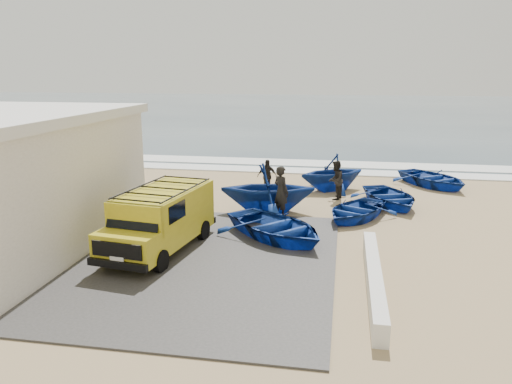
{
  "coord_description": "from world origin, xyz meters",
  "views": [
    {
      "loc": [
        4.09,
        -15.39,
        5.54
      ],
      "look_at": [
        1.0,
        1.98,
        1.2
      ],
      "focal_mm": 35.0,
      "sensor_mm": 36.0,
      "label": 1
    }
  ],
  "objects_px": {
    "van": "(161,218)",
    "boat_mid_right": "(390,197)",
    "parapet": "(374,278)",
    "boat_near_right": "(355,210)",
    "boat_mid_left": "(268,188)",
    "boat_far_left": "(332,172)",
    "boat_near_left": "(276,227)",
    "boat_far_right": "(433,178)",
    "fisherman_back": "(267,176)",
    "fisherman_front": "(281,192)",
    "fisherman_middle": "(336,180)"
  },
  "relations": [
    {
      "from": "van",
      "to": "boat_mid_right",
      "type": "distance_m",
      "value": 10.1
    },
    {
      "from": "boat_mid_right",
      "to": "fisherman_front",
      "type": "distance_m",
      "value": 4.98
    },
    {
      "from": "boat_mid_right",
      "to": "boat_near_left",
      "type": "bearing_deg",
      "value": -149.59
    },
    {
      "from": "boat_far_left",
      "to": "boat_far_right",
      "type": "distance_m",
      "value": 5.13
    },
    {
      "from": "van",
      "to": "boat_far_right",
      "type": "height_order",
      "value": "van"
    },
    {
      "from": "fisherman_middle",
      "to": "boat_near_left",
      "type": "bearing_deg",
      "value": -2.89
    },
    {
      "from": "boat_mid_left",
      "to": "fisherman_middle",
      "type": "bearing_deg",
      "value": -56.61
    },
    {
      "from": "boat_far_left",
      "to": "boat_mid_left",
      "type": "bearing_deg",
      "value": -64.29
    },
    {
      "from": "parapet",
      "to": "boat_near_right",
      "type": "xyz_separation_m",
      "value": [
        -0.38,
        6.23,
        0.08
      ]
    },
    {
      "from": "boat_far_left",
      "to": "boat_far_right",
      "type": "relative_size",
      "value": 0.84
    },
    {
      "from": "van",
      "to": "fisherman_back",
      "type": "distance_m",
      "value": 8.37
    },
    {
      "from": "boat_near_left",
      "to": "van",
      "type": "bearing_deg",
      "value": 158.51
    },
    {
      "from": "fisherman_front",
      "to": "boat_near_left",
      "type": "bearing_deg",
      "value": 135.21
    },
    {
      "from": "boat_mid_left",
      "to": "fisherman_back",
      "type": "distance_m",
      "value": 3.28
    },
    {
      "from": "parapet",
      "to": "boat_mid_left",
      "type": "distance_m",
      "value": 7.64
    },
    {
      "from": "fisherman_front",
      "to": "boat_far_left",
      "type": "bearing_deg",
      "value": -68.84
    },
    {
      "from": "parapet",
      "to": "boat_near_left",
      "type": "bearing_deg",
      "value": 131.92
    },
    {
      "from": "van",
      "to": "boat_far_left",
      "type": "xyz_separation_m",
      "value": [
        5.03,
        9.05,
        -0.2
      ]
    },
    {
      "from": "boat_mid_right",
      "to": "boat_far_left",
      "type": "xyz_separation_m",
      "value": [
        -2.48,
        2.32,
        0.49
      ]
    },
    {
      "from": "boat_near_left",
      "to": "fisherman_middle",
      "type": "relative_size",
      "value": 2.41
    },
    {
      "from": "parapet",
      "to": "van",
      "type": "distance_m",
      "value": 6.71
    },
    {
      "from": "boat_near_right",
      "to": "fisherman_back",
      "type": "distance_m",
      "value": 5.37
    },
    {
      "from": "parapet",
      "to": "boat_far_left",
      "type": "distance_m",
      "value": 10.87
    },
    {
      "from": "fisherman_back",
      "to": "boat_mid_right",
      "type": "bearing_deg",
      "value": -32.26
    },
    {
      "from": "fisherman_back",
      "to": "boat_far_right",
      "type": "bearing_deg",
      "value": 0.6
    },
    {
      "from": "fisherman_front",
      "to": "fisherman_middle",
      "type": "height_order",
      "value": "fisherman_front"
    },
    {
      "from": "boat_near_right",
      "to": "boat_mid_left",
      "type": "bearing_deg",
      "value": -158.31
    },
    {
      "from": "parapet",
      "to": "boat_near_left",
      "type": "relative_size",
      "value": 1.45
    },
    {
      "from": "boat_mid_right",
      "to": "boat_far_left",
      "type": "distance_m",
      "value": 3.43
    },
    {
      "from": "boat_mid_left",
      "to": "boat_near_left",
      "type": "bearing_deg",
      "value": -177.21
    },
    {
      "from": "boat_far_left",
      "to": "fisherman_middle",
      "type": "xyz_separation_m",
      "value": [
        0.2,
        -1.67,
        -0.01
      ]
    },
    {
      "from": "boat_near_left",
      "to": "boat_mid_left",
      "type": "height_order",
      "value": "boat_mid_left"
    },
    {
      "from": "van",
      "to": "boat_mid_right",
      "type": "relative_size",
      "value": 1.33
    },
    {
      "from": "fisherman_front",
      "to": "fisherman_middle",
      "type": "xyz_separation_m",
      "value": [
        2.0,
        3.14,
        -0.15
      ]
    },
    {
      "from": "van",
      "to": "boat_near_left",
      "type": "relative_size",
      "value": 1.17
    },
    {
      "from": "boat_mid_left",
      "to": "boat_far_right",
      "type": "distance_m",
      "value": 9.31
    },
    {
      "from": "parapet",
      "to": "boat_far_left",
      "type": "height_order",
      "value": "boat_far_left"
    },
    {
      "from": "boat_mid_right",
      "to": "boat_far_left",
      "type": "relative_size",
      "value": 1.1
    },
    {
      "from": "boat_mid_right",
      "to": "fisherman_front",
      "type": "xyz_separation_m",
      "value": [
        -4.28,
        -2.48,
        0.63
      ]
    },
    {
      "from": "fisherman_middle",
      "to": "boat_far_right",
      "type": "bearing_deg",
      "value": 140.81
    },
    {
      "from": "fisherman_middle",
      "to": "boat_far_left",
      "type": "bearing_deg",
      "value": -158.17
    },
    {
      "from": "boat_far_right",
      "to": "boat_near_left",
      "type": "bearing_deg",
      "value": -160.99
    },
    {
      "from": "parapet",
      "to": "fisherman_back",
      "type": "distance_m",
      "value": 10.75
    },
    {
      "from": "boat_near_right",
      "to": "boat_mid_left",
      "type": "distance_m",
      "value": 3.5
    },
    {
      "from": "parapet",
      "to": "van",
      "type": "height_order",
      "value": "van"
    },
    {
      "from": "van",
      "to": "boat_mid_right",
      "type": "bearing_deg",
      "value": 49.96
    },
    {
      "from": "parapet",
      "to": "boat_mid_right",
      "type": "height_order",
      "value": "boat_mid_right"
    },
    {
      "from": "parapet",
      "to": "boat_far_right",
      "type": "relative_size",
      "value": 1.54
    },
    {
      "from": "boat_near_left",
      "to": "fisherman_front",
      "type": "height_order",
      "value": "fisherman_front"
    },
    {
      "from": "boat_near_right",
      "to": "boat_near_left",
      "type": "bearing_deg",
      "value": -105.46
    }
  ]
}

